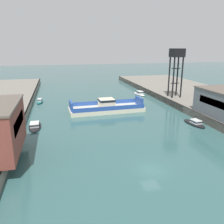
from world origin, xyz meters
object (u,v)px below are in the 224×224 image
object	(u,v)px
crane_tower	(177,59)
moored_boat_near_right	(35,125)
chain_ferry	(106,107)
moored_boat_near_left	(40,101)
moored_boat_far_left	(195,123)
moored_boat_mid_left	(139,93)

from	to	relation	value
crane_tower	moored_boat_near_right	bearing A→B (deg)	-160.31
chain_ferry	crane_tower	xyz separation A→B (m)	(22.55, 5.38, 12.22)
chain_ferry	moored_boat_near_left	xyz separation A→B (m)	(-17.90, 14.56, -0.56)
moored_boat_far_left	crane_tower	world-z (taller)	crane_tower
moored_boat_far_left	moored_boat_near_right	bearing A→B (deg)	169.60
chain_ferry	crane_tower	size ratio (longest dim) A/B	1.38
chain_ferry	moored_boat_mid_left	bearing A→B (deg)	49.42
moored_boat_near_left	crane_tower	world-z (taller)	crane_tower
chain_ferry	moored_boat_far_left	xyz separation A→B (m)	(16.79, -15.36, -0.62)
chain_ferry	crane_tower	bearing A→B (deg)	13.42
moored_boat_near_right	moored_boat_far_left	bearing A→B (deg)	-10.40
moored_boat_near_right	moored_boat_mid_left	size ratio (longest dim) A/B	1.03
moored_boat_near_right	moored_boat_far_left	distance (m)	35.08
moored_boat_near_left	crane_tower	bearing A→B (deg)	-12.78
chain_ferry	moored_boat_far_left	distance (m)	22.77
moored_boat_mid_left	moored_boat_far_left	size ratio (longest dim) A/B	1.11
moored_boat_mid_left	moored_boat_far_left	distance (m)	34.35
chain_ferry	moored_boat_near_left	size ratio (longest dim) A/B	3.64
chain_ferry	moored_boat_mid_left	world-z (taller)	chain_ferry
moored_boat_mid_left	crane_tower	xyz separation A→B (m)	(6.30, -13.60, 12.74)
chain_ferry	moored_boat_near_left	world-z (taller)	chain_ferry
chain_ferry	moored_boat_mid_left	xyz separation A→B (m)	(16.26, 18.98, -0.53)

